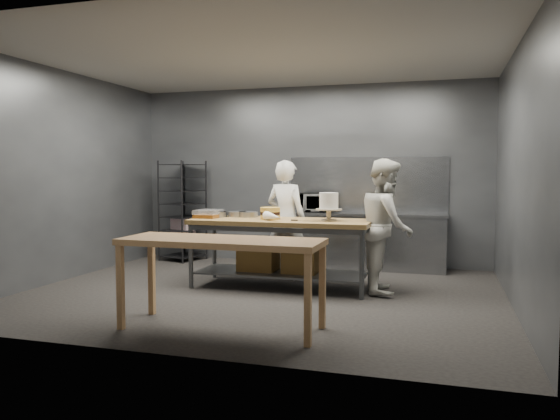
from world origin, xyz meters
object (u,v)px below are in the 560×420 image
object	(u,v)px
work_table	(279,245)
chef_behind	(286,220)
frosted_cake_stand	(329,203)
speed_rack	(183,212)
near_counter	(221,247)
microwave	(315,203)
layer_cake	(270,213)
chef_right	(386,226)

from	to	relation	value
work_table	chef_behind	distance (m)	0.71
work_table	frosted_cake_stand	size ratio (longest dim) A/B	6.55
chef_behind	speed_rack	bearing A→B (deg)	-10.69
near_counter	chef_behind	bearing A→B (deg)	92.30
work_table	frosted_cake_stand	distance (m)	0.89
near_counter	microwave	xyz separation A→B (m)	(0.05, 3.82, 0.24)
frosted_cake_stand	chef_behind	bearing A→B (deg)	138.98
speed_rack	chef_behind	xyz separation A→B (m)	(2.21, -1.07, 0.01)
microwave	layer_cake	distance (m)	1.82
chef_right	layer_cake	world-z (taller)	chef_right
chef_behind	microwave	bearing A→B (deg)	-82.74
microwave	near_counter	bearing A→B (deg)	-90.81
speed_rack	microwave	bearing A→B (deg)	1.94
chef_behind	frosted_cake_stand	size ratio (longest dim) A/B	4.70
chef_right	layer_cake	xyz separation A→B (m)	(-1.52, -0.15, 0.14)
work_table	chef_behind	size ratio (longest dim) A/B	1.39
chef_behind	microwave	size ratio (longest dim) A/B	3.18
near_counter	layer_cake	bearing A→B (deg)	93.99
layer_cake	chef_behind	bearing A→B (deg)	87.09
speed_rack	chef_right	xyz separation A→B (m)	(3.70, -1.58, 0.01)
chef_right	frosted_cake_stand	world-z (taller)	chef_right
near_counter	layer_cake	world-z (taller)	layer_cake
near_counter	chef_behind	distance (m)	2.67
work_table	chef_right	size ratio (longest dim) A/B	1.39
frosted_cake_stand	work_table	bearing A→B (deg)	177.46
work_table	speed_rack	xyz separation A→B (m)	(-2.29, 1.71, 0.28)
microwave	chef_behind	bearing A→B (deg)	-97.99
chef_right	frosted_cake_stand	xyz separation A→B (m)	(-0.72, -0.16, 0.29)
work_table	microwave	size ratio (longest dim) A/B	4.43
near_counter	chef_right	world-z (taller)	chef_right
speed_rack	chef_behind	world-z (taller)	speed_rack
microwave	frosted_cake_stand	bearing A→B (deg)	-71.58
work_table	layer_cake	bearing A→B (deg)	-171.57
speed_rack	layer_cake	size ratio (longest dim) A/B	6.62
chef_right	work_table	bearing A→B (deg)	87.84
chef_behind	near_counter	bearing A→B (deg)	107.55
work_table	layer_cake	xyz separation A→B (m)	(-0.12, -0.02, 0.43)
near_counter	chef_right	xyz separation A→B (m)	(1.38, 2.17, 0.05)
chef_right	microwave	bearing A→B (deg)	31.14
chef_right	frosted_cake_stand	distance (m)	0.79
speed_rack	frosted_cake_stand	xyz separation A→B (m)	(2.97, -1.74, 0.29)
microwave	layer_cake	xyz separation A→B (m)	(-0.19, -1.81, -0.05)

